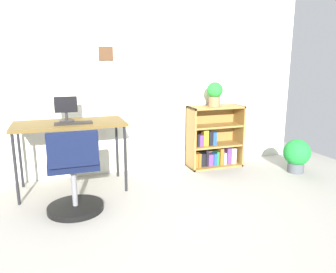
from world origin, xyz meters
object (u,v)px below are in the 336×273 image
bookshelf_low (213,140)px  potted_plant_on_shelf (215,93)px  potted_plant_floor (297,154)px  office_chair (74,177)px  desk (70,128)px  keyboard (74,123)px  monitor (66,109)px

bookshelf_low → potted_plant_on_shelf: potted_plant_on_shelf is taller
bookshelf_low → potted_plant_floor: size_ratio=1.91×
office_chair → bookshelf_low: (1.83, 0.86, -0.00)m
desk → keyboard: 0.13m
monitor → bookshelf_low: 1.92m
potted_plant_on_shelf → potted_plant_floor: size_ratio=0.73×
desk → monitor: (-0.02, 0.08, 0.19)m
monitor → keyboard: 0.23m
bookshelf_low → potted_plant_on_shelf: size_ratio=2.60×
keyboard → potted_plant_floor: (2.66, -0.23, -0.52)m
office_chair → potted_plant_floor: 2.73m
keyboard → potted_plant_on_shelf: 1.80m
office_chair → desk: bearing=88.4°
office_chair → potted_plant_on_shelf: potted_plant_on_shelf is taller
office_chair → potted_plant_on_shelf: bearing=24.2°
monitor → bookshelf_low: size_ratio=0.33×
desk → potted_plant_on_shelf: (1.80, 0.20, 0.29)m
office_chair → bookshelf_low: office_chair is taller
monitor → keyboard: (0.06, -0.18, -0.13)m
desk → potted_plant_floor: desk is taller
office_chair → keyboard: bearing=84.1°
bookshelf_low → potted_plant_floor: 1.06m
office_chair → potted_plant_on_shelf: 2.09m
office_chair → bookshelf_low: bearing=25.2°
bookshelf_low → keyboard: bearing=-168.7°
monitor → desk: bearing=-73.2°
keyboard → office_chair: office_chair is taller
keyboard → potted_plant_on_shelf: bearing=9.9°
office_chair → bookshelf_low: 2.03m
keyboard → office_chair: (-0.05, -0.51, -0.40)m
monitor → keyboard: bearing=-72.0°
monitor → office_chair: size_ratio=0.33×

